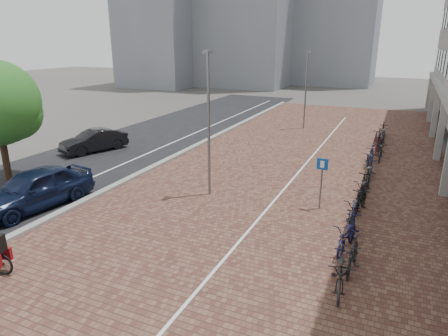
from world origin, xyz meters
The scene contains 13 objects.
ground centered at (0.00, 0.00, 0.00)m, with size 140.00×140.00×0.00m, color #474442.
plaza_brick centered at (2.00, 12.00, 0.01)m, with size 14.50×42.00×0.04m, color brown.
street_asphalt centered at (-9.00, 12.00, 0.01)m, with size 8.00×50.00×0.03m, color black.
curb centered at (-5.10, 12.00, 0.07)m, with size 0.35×42.00×0.14m, color gray.
lane_line centered at (-7.00, 12.00, 0.02)m, with size 0.12×44.00×0.00m, color white.
parking_line centered at (2.20, 12.00, 0.04)m, with size 0.10×30.00×0.00m, color white.
car_navy centered at (-6.50, 1.73, 0.82)m, with size 1.94×4.81×1.64m, color black.
car_dark centered at (-10.27, 9.43, 0.66)m, with size 1.40×4.03×1.33m, color black.
parking_sign centered at (4.11, 6.29, 1.41)m, with size 0.45×0.11×2.15m.
lamp_near centered at (-0.66, 5.91, 3.05)m, with size 0.12×0.12×6.10m, color slate.
lamp_far centered at (-0.12, 21.18, 2.84)m, with size 0.12×0.12×5.68m, color gray.
street_tree centered at (-10.36, 3.67, 3.67)m, with size 3.97×3.97×5.77m.
bike_row centered at (5.63, 10.65, 0.52)m, with size 1.28×21.45×1.05m.
Camera 1 is at (6.71, -8.88, 6.59)m, focal length 31.99 mm.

